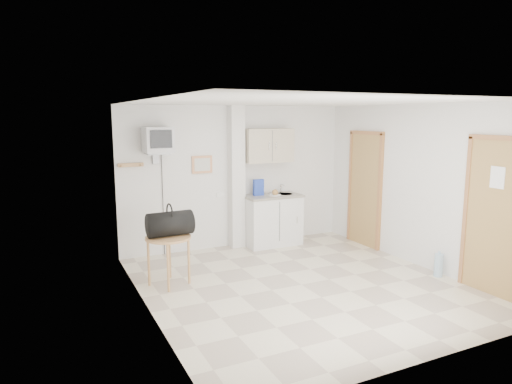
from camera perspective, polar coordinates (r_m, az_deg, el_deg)
name	(u,v)px	position (r m, az deg, el deg)	size (l,w,h in m)	color
ground	(301,285)	(6.51, 5.69, -11.45)	(4.50, 4.50, 0.00)	beige
room_envelope	(315,174)	(6.33, 7.35, 2.31)	(4.24, 4.54, 2.55)	white
kitchenette	(271,201)	(8.25, 1.91, -1.12)	(1.03, 0.58, 2.10)	white
crt_television	(158,141)	(7.41, -12.17, 6.29)	(0.44, 0.45, 2.15)	slate
round_table	(168,243)	(6.42, -10.91, -6.28)	(0.63, 0.63, 0.69)	#A4834A
duffel_bag	(170,224)	(6.39, -10.71, -3.89)	(0.63, 0.37, 0.46)	black
water_bottle	(439,265)	(7.25, 21.86, -8.48)	(0.13, 0.13, 0.38)	#9FC2DA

